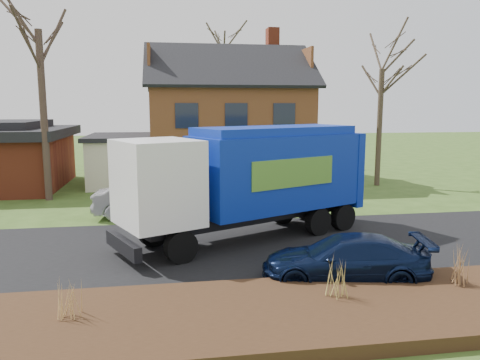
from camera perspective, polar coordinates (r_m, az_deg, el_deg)
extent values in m
plane|color=#324D19|center=(15.14, -2.18, -8.29)|extent=(120.00, 120.00, 0.00)
cube|color=black|center=(15.14, -2.18, -8.25)|extent=(80.00, 7.00, 0.02)
cube|color=black|center=(10.19, 1.54, -16.28)|extent=(80.00, 3.50, 0.30)
cube|color=beige|center=(28.77, -1.58, 2.73)|extent=(9.00, 7.50, 2.70)
cube|color=#563018|center=(28.60, -1.60, 8.22)|extent=(9.00, 7.50, 2.80)
cube|color=#953920|center=(30.37, 3.97, 16.50)|extent=(0.70, 0.90, 1.60)
cube|color=beige|center=(28.15, -14.06, 2.22)|extent=(3.50, 5.50, 2.60)
cube|color=black|center=(28.03, -14.17, 5.11)|extent=(3.90, 5.90, 0.24)
cylinder|color=black|center=(13.71, -7.23, -8.09)|extent=(1.02, 0.71, 0.98)
cylinder|color=black|center=(15.44, -10.53, -6.22)|extent=(1.02, 0.71, 0.98)
cylinder|color=black|center=(16.70, 9.49, -5.02)|extent=(1.02, 0.71, 0.98)
cylinder|color=black|center=(18.14, 5.22, -3.81)|extent=(1.02, 0.71, 0.98)
cylinder|color=black|center=(17.54, 12.41, -4.43)|extent=(1.02, 0.71, 0.98)
cylinder|color=black|center=(18.92, 8.11, -3.33)|extent=(1.02, 0.71, 0.98)
cube|color=black|center=(16.08, 1.71, -4.30)|extent=(7.81, 4.40, 0.33)
cube|color=white|center=(14.09, -10.02, -0.31)|extent=(2.94, 3.04, 2.54)
cube|color=black|center=(13.69, -14.00, -0.12)|extent=(0.93, 1.91, 0.85)
cube|color=black|center=(14.07, -14.07, -7.72)|extent=(1.20, 2.23, 0.42)
cube|color=#0C2896|center=(16.34, 4.28, 1.08)|extent=(6.36, 4.61, 2.54)
cube|color=#0C2896|center=(16.21, 4.34, 6.02)|extent=(5.98, 4.23, 0.28)
cube|color=#0C2896|center=(18.38, 11.80, 1.50)|extent=(1.30, 2.31, 2.72)
cube|color=#548E2E|center=(15.33, 6.61, 0.87)|extent=(3.09, 1.45, 0.94)
cube|color=#548E2E|center=(17.20, 1.46, 1.82)|extent=(3.09, 1.45, 0.94)
imported|color=#A8AAB0|center=(19.45, -10.90, -2.31)|extent=(4.59, 1.92, 1.47)
imported|color=#0B1532|center=(12.46, 12.63, -9.41)|extent=(4.48, 2.48, 1.23)
cylinder|color=#423127|center=(24.05, -22.80, 7.11)|extent=(0.33, 0.33, 7.98)
cylinder|color=#423527|center=(27.61, 16.62, 6.07)|extent=(0.30, 0.30, 6.52)
cylinder|color=#3D3424|center=(36.29, -2.08, 8.72)|extent=(0.33, 0.33, 8.62)
cone|color=tan|center=(10.24, -20.04, -13.24)|extent=(0.04, 0.04, 0.84)
cone|color=tan|center=(10.27, -20.83, -13.22)|extent=(0.04, 0.04, 0.84)
cone|color=tan|center=(10.21, -19.24, -13.25)|extent=(0.04, 0.04, 0.84)
cone|color=tan|center=(10.34, -19.92, -13.00)|extent=(0.04, 0.04, 0.84)
cone|color=tan|center=(10.14, -20.16, -13.48)|extent=(0.04, 0.04, 0.84)
cone|color=tan|center=(10.79, 11.69, -11.54)|extent=(0.04, 0.04, 0.90)
cone|color=tan|center=(10.74, 10.96, -11.61)|extent=(0.04, 0.04, 0.90)
cone|color=tan|center=(10.84, 12.41, -11.47)|extent=(0.04, 0.04, 0.90)
cone|color=tan|center=(10.89, 11.47, -11.34)|extent=(0.04, 0.04, 0.90)
cone|color=tan|center=(10.69, 11.91, -11.75)|extent=(0.04, 0.04, 0.90)
cone|color=#9B6F44|center=(12.43, 25.22, -9.34)|extent=(0.04, 0.04, 0.95)
cone|color=#9B6F44|center=(12.34, 24.57, -9.43)|extent=(0.04, 0.04, 0.95)
cone|color=#9B6F44|center=(12.52, 25.86, -9.25)|extent=(0.04, 0.04, 0.95)
cone|color=#9B6F44|center=(12.53, 24.87, -9.16)|extent=(0.04, 0.04, 0.95)
cone|color=#9B6F44|center=(12.32, 25.57, -9.52)|extent=(0.04, 0.04, 0.95)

